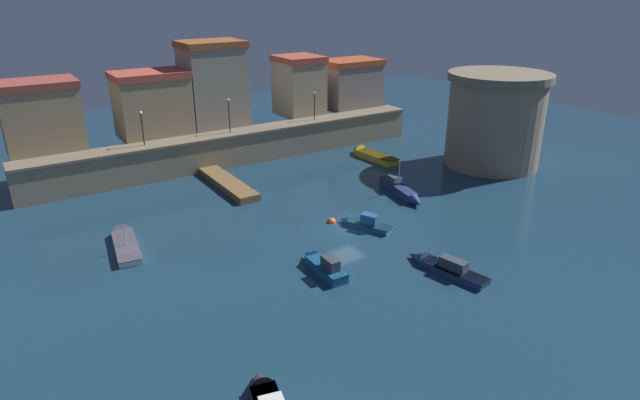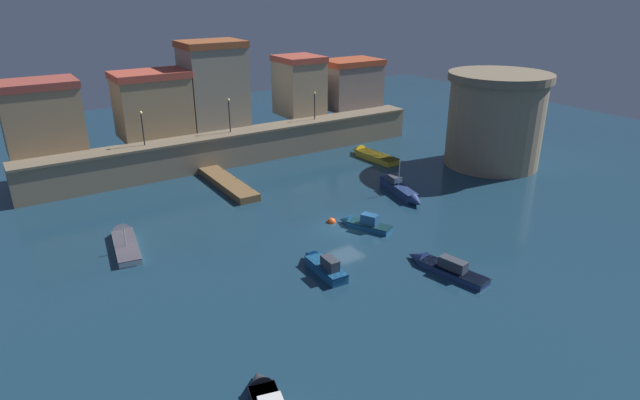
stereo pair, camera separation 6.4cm
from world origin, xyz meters
The scene contains 15 objects.
ground_plane centered at (0.00, 0.00, 0.00)m, with size 115.35×115.35×0.00m, color #19384C.
quay_wall centered at (0.00, 20.63, 1.81)m, with size 45.14×3.11×3.59m.
old_town_backdrop centered at (-0.50, 24.58, 7.12)m, with size 43.78×5.56×9.51m.
fortress_tower centered at (22.93, 4.94, 5.06)m, with size 10.73×10.73×9.99m.
pier_dock centered at (-4.29, 14.14, 0.34)m, with size 2.06×10.17×0.70m.
quay_lamp_0 centered at (-10.18, 20.63, 5.88)m, with size 0.32×0.32×3.44m.
quay_lamp_1 centered at (-0.91, 20.63, 6.02)m, with size 0.32×0.32×3.68m.
quay_lamp_2 centered at (9.92, 20.63, 5.79)m, with size 0.32×0.32×3.28m.
moored_boat_0 centered at (-16.06, 7.06, 0.28)m, with size 2.55×7.21×2.45m.
moored_boat_2 centered at (1.44, -9.23, 0.34)m, with size 2.55×6.41×1.59m.
moored_boat_3 centered at (8.53, 3.10, 0.51)m, with size 2.61×7.12×3.34m.
moored_boat_4 centered at (-5.57, -4.78, 0.46)m, with size 1.43×4.87×1.70m.
moored_boat_5 centered at (13.24, 14.06, 0.37)m, with size 2.19×7.03×1.65m.
moored_boat_6 centered at (1.10, -0.56, 0.37)m, with size 3.04×4.68×1.62m.
mooring_buoy_0 centered at (-0.45, 1.62, 0.00)m, with size 0.75×0.75×0.75m, color #EA4C19.
Camera 1 is at (-23.53, -32.21, 18.63)m, focal length 30.08 mm.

